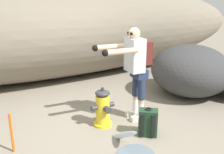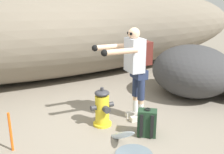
{
  "view_description": "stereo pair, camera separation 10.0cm",
  "coord_description": "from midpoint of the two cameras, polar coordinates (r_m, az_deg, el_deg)",
  "views": [
    {
      "loc": [
        -1.94,
        -3.49,
        2.12
      ],
      "look_at": [
        0.23,
        0.42,
        0.75
      ],
      "focal_mm": 40.7,
      "sensor_mm": 36.0,
      "label": 1
    },
    {
      "loc": [
        -1.85,
        -3.53,
        2.12
      ],
      "look_at": [
        0.23,
        0.42,
        0.75
      ],
      "focal_mm": 40.7,
      "sensor_mm": 36.0,
      "label": 2
    }
  ],
  "objects": [
    {
      "name": "boulder_mid",
      "position": [
        6.95,
        23.36,
        0.31
      ],
      "size": [
        1.14,
        1.17,
        0.58
      ],
      "primitive_type": "ellipsoid",
      "rotation": [
        0.0,
        0.0,
        1.95
      ],
      "color": "#443029",
      "rests_on": "ground_plane"
    },
    {
      "name": "hydrant_water_jet",
      "position": [
        3.98,
        3.14,
        -14.0
      ],
      "size": [
        0.54,
        1.16,
        0.62
      ],
      "color": "silver",
      "rests_on": "ground_plane"
    },
    {
      "name": "utility_worker",
      "position": [
        4.43,
        5.81,
        3.07
      ],
      "size": [
        1.0,
        0.59,
        1.67
      ],
      "rotation": [
        0.0,
        0.0,
        3.06
      ],
      "color": "beige",
      "rests_on": "ground_plane"
    },
    {
      "name": "spare_backpack",
      "position": [
        4.19,
        8.57,
        -10.16
      ],
      "size": [
        0.36,
        0.36,
        0.47
      ],
      "rotation": [
        0.0,
        0.0,
        0.91
      ],
      "color": "#1E3823",
      "rests_on": "ground_plane"
    },
    {
      "name": "dirt_embankment",
      "position": [
        7.3,
        -12.75,
        10.42
      ],
      "size": [
        13.56,
        3.2,
        2.66
      ],
      "primitive_type": "ellipsoid",
      "color": "#756B5B",
      "rests_on": "ground_plane"
    },
    {
      "name": "fire_hydrant",
      "position": [
        4.42,
        -1.55,
        -7.04
      ],
      "size": [
        0.42,
        0.37,
        0.7
      ],
      "color": "yellow",
      "rests_on": "ground_plane"
    },
    {
      "name": "boulder_large",
      "position": [
        6.02,
        17.97,
        1.36
      ],
      "size": [
        1.83,
        1.9,
        1.16
      ],
      "primitive_type": "ellipsoid",
      "rotation": [
        0.0,
        0.0,
        1.62
      ],
      "color": "#383839",
      "rests_on": "ground_plane"
    },
    {
      "name": "survey_stake",
      "position": [
        3.97,
        -21.15,
        -11.45
      ],
      "size": [
        0.04,
        0.04,
        0.6
      ],
      "primitive_type": "cylinder",
      "color": "#E55914",
      "rests_on": "ground_plane"
    },
    {
      "name": "ground_plane",
      "position": [
        4.53,
        0.54,
        -11.17
      ],
      "size": [
        56.0,
        56.0,
        0.04
      ],
      "primitive_type": "cube",
      "color": "gray"
    }
  ]
}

